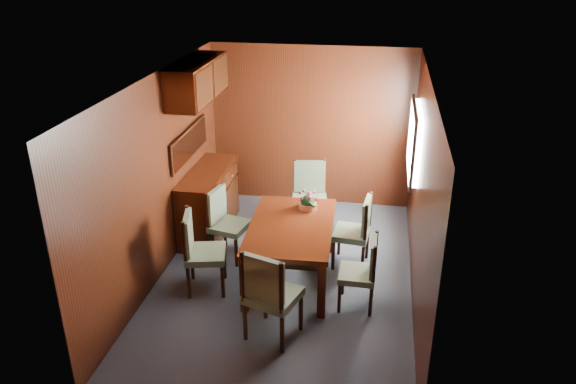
% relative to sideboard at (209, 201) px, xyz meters
% --- Properties ---
extents(ground, '(4.50, 4.50, 0.00)m').
position_rel_sideboard_xyz_m(ground, '(1.25, -1.00, -0.45)').
color(ground, '#373F4B').
rests_on(ground, ground).
extents(room_shell, '(3.06, 4.52, 2.41)m').
position_rel_sideboard_xyz_m(room_shell, '(1.15, -0.67, 1.18)').
color(room_shell, black).
rests_on(room_shell, ground).
extents(sideboard, '(0.48, 1.40, 0.90)m').
position_rel_sideboard_xyz_m(sideboard, '(0.00, 0.00, 0.00)').
color(sideboard, black).
rests_on(sideboard, ground).
extents(dining_table, '(1.02, 1.58, 0.72)m').
position_rel_sideboard_xyz_m(dining_table, '(1.32, -1.02, 0.17)').
color(dining_table, black).
rests_on(dining_table, ground).
extents(chair_left_near, '(0.54, 0.55, 0.98)m').
position_rel_sideboard_xyz_m(chair_left_near, '(0.32, -1.40, 0.09)').
color(chair_left_near, black).
rests_on(chair_left_near, ground).
extents(chair_left_far, '(0.51, 0.53, 0.94)m').
position_rel_sideboard_xyz_m(chair_left_far, '(0.40, -0.62, 0.07)').
color(chair_left_far, black).
rests_on(chair_left_far, ground).
extents(chair_right_near, '(0.40, 0.42, 0.86)m').
position_rel_sideboard_xyz_m(chair_right_near, '(2.19, -1.43, 0.03)').
color(chair_right_near, black).
rests_on(chair_right_near, ground).
extents(chair_right_far, '(0.47, 0.48, 0.93)m').
position_rel_sideboard_xyz_m(chair_right_far, '(2.07, -0.57, 0.07)').
color(chair_right_far, black).
rests_on(chair_right_far, ground).
extents(chair_head, '(0.61, 0.60, 1.03)m').
position_rel_sideboard_xyz_m(chair_head, '(1.29, -2.17, 0.12)').
color(chair_head, black).
rests_on(chair_head, ground).
extents(chair_foot, '(0.54, 0.52, 0.99)m').
position_rel_sideboard_xyz_m(chair_foot, '(1.36, 0.32, 0.10)').
color(chair_foot, black).
rests_on(chair_foot, ground).
extents(flower_centerpiece, '(0.24, 0.24, 0.24)m').
position_rel_sideboard_xyz_m(flower_centerpiece, '(1.45, -0.55, 0.39)').
color(flower_centerpiece, '#AC5934').
rests_on(flower_centerpiece, dining_table).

